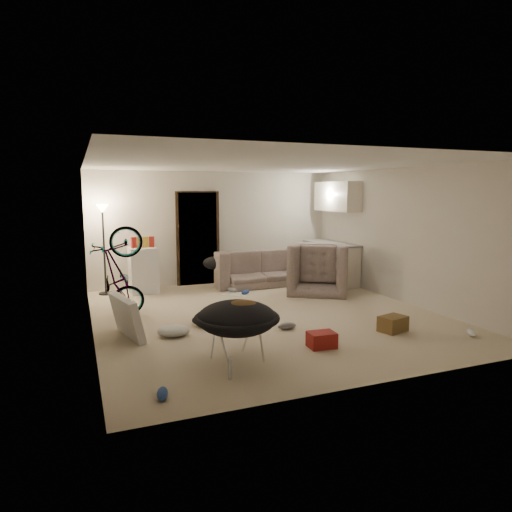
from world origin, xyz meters
name	(u,v)px	position (x,y,z in m)	size (l,w,h in m)	color
floor	(266,316)	(0.00, 0.00, -0.01)	(5.50, 6.00, 0.02)	beige
ceiling	(267,163)	(0.00, 0.00, 2.51)	(5.50, 6.00, 0.02)	white
wall_back	(214,228)	(0.00, 3.01, 1.25)	(5.50, 0.02, 2.50)	silver
wall_front	(380,270)	(0.00, -3.01, 1.25)	(5.50, 0.02, 2.50)	silver
wall_left	(88,249)	(-2.76, 0.00, 1.25)	(0.02, 6.00, 2.50)	silver
wall_right	(403,235)	(2.76, 0.00, 1.25)	(0.02, 6.00, 2.50)	silver
doorway	(198,239)	(-0.40, 2.97, 1.02)	(0.85, 0.10, 2.04)	black
door_trim	(198,239)	(-0.40, 2.94, 1.02)	(0.97, 0.04, 2.10)	black
floor_lamp	(103,230)	(-2.40, 2.65, 1.31)	(0.28, 0.28, 1.81)	black
kitchen_counter	(331,264)	(2.43, 2.00, 0.44)	(0.60, 1.50, 0.88)	#EEE4D0
counter_top	(331,244)	(2.43, 2.00, 0.90)	(0.64, 1.54, 0.04)	gray
kitchen_uppers	(337,197)	(2.56, 2.00, 1.95)	(0.38, 1.40, 0.65)	#EEE4D0
sofa	(257,271)	(0.81, 2.45, 0.30)	(2.03, 0.79, 0.59)	#373E36
armchair	(319,273)	(1.76, 1.34, 0.38)	(1.16, 1.02, 0.76)	#373E36
bicycle	(119,293)	(-2.30, 0.78, 0.40)	(0.54, 1.54, 0.81)	black
book_asset	(229,380)	(-1.42, -2.33, 0.01)	(0.17, 0.23, 0.02)	maroon
mini_fridge	(143,270)	(-1.66, 2.55, 0.47)	(0.55, 0.55, 0.93)	white
snack_box_0	(134,244)	(-1.83, 2.55, 1.00)	(0.10, 0.07, 0.30)	maroon
snack_box_1	(140,244)	(-1.71, 2.55, 1.00)	(0.10, 0.07, 0.30)	orange
snack_box_2	(146,244)	(-1.59, 2.55, 1.00)	(0.10, 0.07, 0.30)	gold
snack_box_3	(152,244)	(-1.47, 2.55, 1.00)	(0.10, 0.07, 0.30)	maroon
saucer_chair	(237,326)	(-1.14, -1.79, 0.44)	(1.04, 1.04, 0.74)	silver
hoodie	(242,309)	(-1.09, -1.82, 0.65)	(0.48, 0.40, 0.22)	brown
sofa_drape	(216,263)	(-0.14, 2.45, 0.54)	(0.56, 0.46, 0.28)	black
tv_box	(127,317)	(-2.30, -0.37, 0.30)	(0.11, 0.90, 0.60)	silver
drink_case_a	(393,324)	(1.40, -1.52, 0.11)	(0.40, 0.28, 0.23)	brown
drink_case_b	(322,340)	(0.06, -1.75, 0.10)	(0.36, 0.26, 0.21)	maroon
juicer	(238,310)	(-0.44, 0.17, 0.09)	(0.16, 0.16, 0.22)	silver
newspaper	(236,294)	(0.05, 1.70, 0.00)	(0.39, 0.51, 0.01)	silver
book_blue	(212,310)	(-0.77, 0.62, 0.01)	(0.21, 0.28, 0.03)	#284893
book_white	(256,312)	(-0.09, 0.23, 0.01)	(0.18, 0.24, 0.02)	silver
shoe_0	(245,292)	(0.22, 1.60, 0.05)	(0.25, 0.10, 0.09)	#284893
shoe_1	(232,290)	(0.03, 1.86, 0.05)	(0.26, 0.11, 0.10)	slate
shoe_2	(162,394)	(-2.18, -2.50, 0.05)	(0.27, 0.11, 0.10)	#284893
shoe_3	(287,326)	(-0.03, -0.86, 0.05)	(0.29, 0.12, 0.11)	slate
shoe_4	(471,333)	(2.30, -2.12, 0.05)	(0.27, 0.11, 0.10)	white
clothes_lump_a	(209,320)	(-1.06, -0.21, 0.08)	(0.52, 0.44, 0.17)	black
clothes_lump_b	(228,283)	(0.16, 2.55, 0.07)	(0.43, 0.38, 0.13)	black
clothes_lump_c	(174,331)	(-1.67, -0.53, 0.07)	(0.46, 0.40, 0.14)	silver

